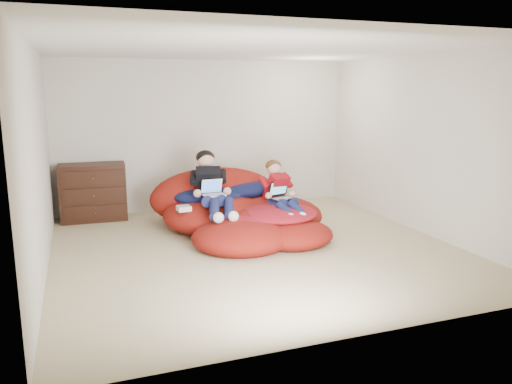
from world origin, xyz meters
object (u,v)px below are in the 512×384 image
at_px(younger_boy, 280,189).
at_px(beanbag_pile, 240,213).
at_px(dresser, 93,192).
at_px(older_boy, 211,184).
at_px(laptop_white, 213,191).
at_px(laptop_black, 281,194).

bearing_deg(younger_boy, beanbag_pile, 154.14).
height_order(dresser, older_boy, older_boy).
xyz_separation_m(dresser, older_boy, (1.55, -1.37, 0.27)).
height_order(older_boy, laptop_white, older_boy).
height_order(dresser, beanbag_pile, dresser).
xyz_separation_m(laptop_white, laptop_black, (0.94, -0.20, -0.07)).
bearing_deg(laptop_white, dresser, 136.63).
bearing_deg(dresser, laptop_white, -43.37).
relative_size(laptop_white, laptop_black, 0.77).
height_order(dresser, laptop_white, dresser).
distance_m(beanbag_pile, younger_boy, 0.68).
bearing_deg(laptop_white, beanbag_pile, 13.42).
relative_size(younger_boy, laptop_white, 3.33).
relative_size(older_boy, younger_boy, 1.22).
height_order(older_boy, younger_boy, older_boy).
xyz_separation_m(dresser, laptop_black, (2.48, -1.66, 0.12)).
bearing_deg(dresser, beanbag_pile, -34.67).
height_order(beanbag_pile, laptop_white, beanbag_pile).
bearing_deg(beanbag_pile, dresser, 145.33).
xyz_separation_m(dresser, laptop_white, (1.55, -1.46, 0.19)).
bearing_deg(laptop_black, beanbag_pile, 150.12).
bearing_deg(dresser, laptop_black, -33.72).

